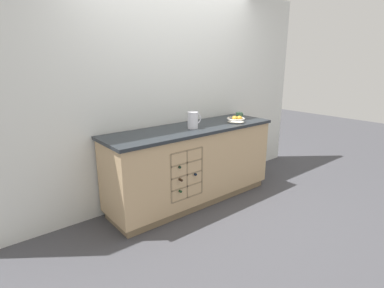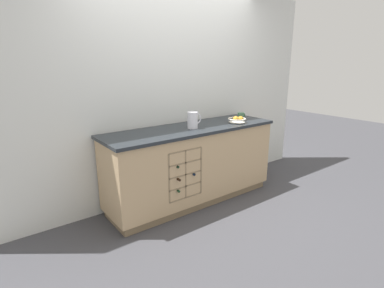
% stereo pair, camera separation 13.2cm
% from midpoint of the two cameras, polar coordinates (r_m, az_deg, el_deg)
% --- Properties ---
extents(ground_plane, '(14.00, 14.00, 0.00)m').
position_cam_midpoint_polar(ground_plane, '(3.78, -1.01, -10.55)').
color(ground_plane, '#424247').
extents(back_wall, '(4.50, 0.06, 2.55)m').
position_cam_midpoint_polar(back_wall, '(3.71, -4.65, 9.50)').
color(back_wall, silver).
rests_on(back_wall, ground_plane).
extents(kitchen_island, '(2.14, 0.65, 0.92)m').
position_cam_midpoint_polar(kitchen_island, '(3.60, -1.07, -3.88)').
color(kitchen_island, '#8B7354').
rests_on(kitchen_island, ground_plane).
extents(fruit_bowl, '(0.22, 0.22, 0.08)m').
position_cam_midpoint_polar(fruit_bowl, '(3.78, 7.38, 4.70)').
color(fruit_bowl, silver).
rests_on(fruit_bowl, kitchen_island).
extents(white_pitcher, '(0.19, 0.12, 0.19)m').
position_cam_midpoint_polar(white_pitcher, '(3.40, -0.92, 4.65)').
color(white_pitcher, white).
rests_on(white_pitcher, kitchen_island).
extents(ceramic_mug, '(0.12, 0.09, 0.09)m').
position_cam_midpoint_polar(ceramic_mug, '(4.00, 8.05, 5.37)').
color(ceramic_mug, '#4C7A56').
rests_on(ceramic_mug, kitchen_island).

